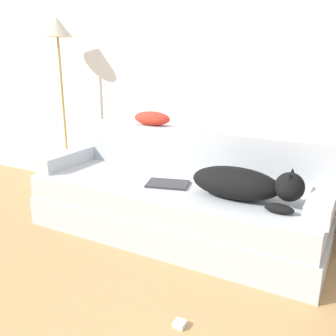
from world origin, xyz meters
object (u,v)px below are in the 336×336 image
(couch, at_px, (174,210))
(dog, at_px, (244,184))
(laptop, at_px, (168,184))
(power_adapter, at_px, (180,324))
(floor_lamp, at_px, (58,44))
(throw_pillow, at_px, (152,118))

(couch, relative_size, dog, 2.99)
(dog, bearing_deg, laptop, 178.43)
(power_adapter, bearing_deg, laptop, 122.15)
(dog, xyz_separation_m, floor_lamp, (-2.00, 0.45, 0.92))
(floor_lamp, bearing_deg, power_adapter, -33.59)
(throw_pillow, height_order, floor_lamp, floor_lamp)
(laptop, relative_size, floor_lamp, 0.21)
(dog, distance_m, floor_lamp, 2.25)
(dog, height_order, throw_pillow, throw_pillow)
(dog, height_order, laptop, dog)
(throw_pillow, relative_size, floor_lamp, 0.20)
(couch, xyz_separation_m, laptop, (-0.03, -0.05, 0.22))
(couch, height_order, power_adapter, couch)
(laptop, distance_m, throw_pillow, 0.68)
(laptop, relative_size, throw_pillow, 1.04)
(laptop, distance_m, floor_lamp, 1.80)
(laptop, relative_size, power_adapter, 6.09)
(couch, height_order, throw_pillow, throw_pillow)
(dog, relative_size, laptop, 2.15)
(throw_pillow, bearing_deg, power_adapter, -54.07)
(dog, height_order, floor_lamp, floor_lamp)
(dog, distance_m, throw_pillow, 1.09)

